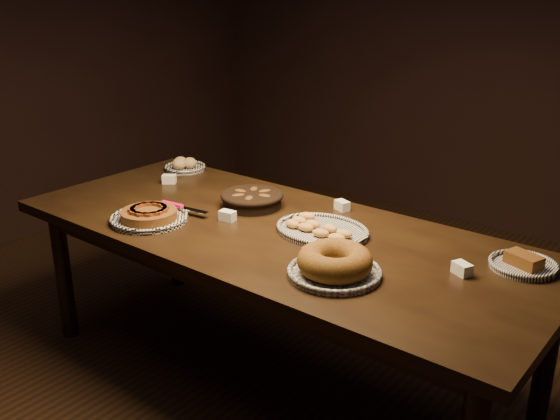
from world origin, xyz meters
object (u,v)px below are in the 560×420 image
Objects in this scene: buffet_table at (274,244)px; bundt_cake_plate at (335,264)px; madeleine_platter at (321,229)px; apple_tart_plate at (149,216)px.

bundt_cake_plate is at bearing -25.39° from buffet_table.
madeleine_platter is at bearing 24.86° from buffet_table.
buffet_table is 6.47× the size of apple_tart_plate.
madeleine_platter is at bearing 149.30° from bundt_cake_plate.
buffet_table is 0.22m from madeleine_platter.
bundt_cake_plate reaches higher than madeleine_platter.
madeleine_platter is at bearing 37.22° from apple_tart_plate.
bundt_cake_plate is (0.27, -0.30, 0.03)m from madeleine_platter.
buffet_table is 0.57m from apple_tart_plate.
apple_tart_plate is at bearing -150.68° from buffet_table.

